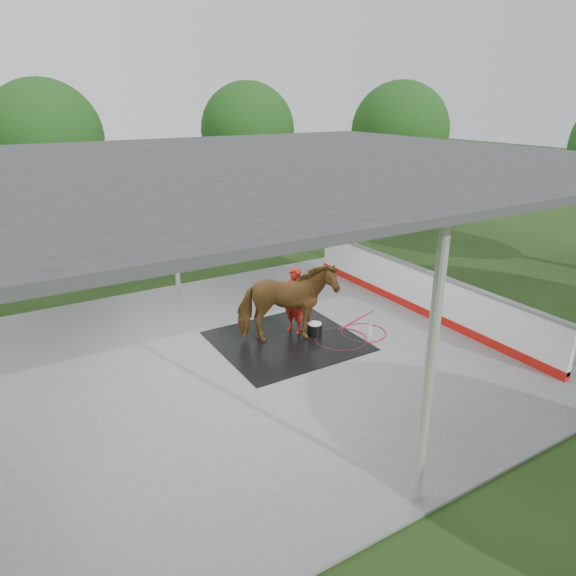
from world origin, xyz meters
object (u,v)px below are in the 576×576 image
dasher_board (418,291)px  wash_bucket (315,329)px  handler (294,301)px  horse (287,303)px

dasher_board → wash_bucket: (-3.01, 0.14, -0.38)m
wash_bucket → handler: bearing=122.9°
dasher_board → wash_bucket: size_ratio=23.90×
dasher_board → handler: bearing=170.2°
handler → wash_bucket: handler is taller
handler → wash_bucket: 0.80m
horse → handler: bearing=-29.7°
dasher_board → handler: (-3.29, 0.57, 0.23)m
horse → wash_bucket: bearing=-77.0°
horse → wash_bucket: 1.02m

